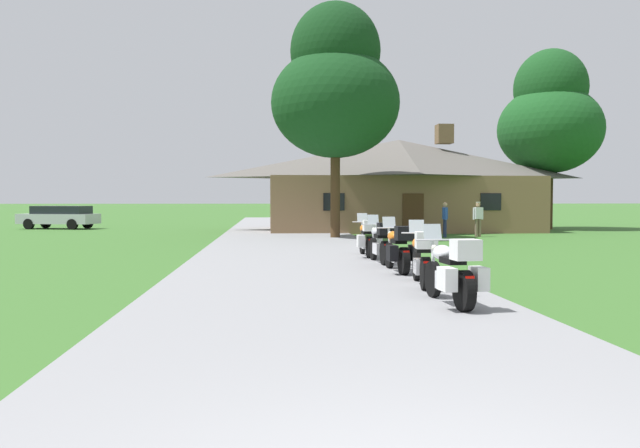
{
  "coord_description": "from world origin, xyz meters",
  "views": [
    {
      "loc": [
        -0.89,
        -3.22,
        1.79
      ],
      "look_at": [
        0.63,
        15.69,
        1.05
      ],
      "focal_mm": 35.45,
      "sensor_mm": 36.0,
      "label": 1
    }
  ],
  "objects_px": {
    "motorcycle_orange_third_in_row": "(399,249)",
    "bystander_blue_shirt_beside_signpost": "(445,218)",
    "bystander_white_shirt_near_lodge": "(478,217)",
    "tree_right_of_lodge": "(550,117)",
    "motorcycle_orange_second_in_row": "(422,258)",
    "motorcycle_silver_fourth_in_row": "(380,243)",
    "parked_silver_suv_far_left": "(60,216)",
    "motorcycle_orange_farthest_in_row": "(367,239)",
    "motorcycle_white_nearest_to_camera": "(453,272)",
    "tree_by_lodge_front": "(335,88)"
  },
  "relations": [
    {
      "from": "motorcycle_orange_farthest_in_row",
      "to": "tree_by_lodge_front",
      "type": "height_order",
      "value": "tree_by_lodge_front"
    },
    {
      "from": "tree_right_of_lodge",
      "to": "motorcycle_orange_farthest_in_row",
      "type": "bearing_deg",
      "value": -127.8
    },
    {
      "from": "motorcycle_orange_second_in_row",
      "to": "motorcycle_orange_third_in_row",
      "type": "height_order",
      "value": "same"
    },
    {
      "from": "motorcycle_orange_second_in_row",
      "to": "tree_right_of_lodge",
      "type": "height_order",
      "value": "tree_right_of_lodge"
    },
    {
      "from": "motorcycle_white_nearest_to_camera",
      "to": "motorcycle_orange_third_in_row",
      "type": "bearing_deg",
      "value": 84.47
    },
    {
      "from": "motorcycle_silver_fourth_in_row",
      "to": "bystander_white_shirt_near_lodge",
      "type": "relative_size",
      "value": 1.24
    },
    {
      "from": "motorcycle_silver_fourth_in_row",
      "to": "tree_right_of_lodge",
      "type": "height_order",
      "value": "tree_right_of_lodge"
    },
    {
      "from": "motorcycle_white_nearest_to_camera",
      "to": "parked_silver_suv_far_left",
      "type": "xyz_separation_m",
      "value": [
        -15.71,
        29.6,
        0.17
      ]
    },
    {
      "from": "bystander_white_shirt_near_lodge",
      "to": "tree_right_of_lodge",
      "type": "height_order",
      "value": "tree_right_of_lodge"
    },
    {
      "from": "bystander_white_shirt_near_lodge",
      "to": "parked_silver_suv_far_left",
      "type": "bearing_deg",
      "value": 144.88
    },
    {
      "from": "motorcycle_orange_farthest_in_row",
      "to": "parked_silver_suv_far_left",
      "type": "bearing_deg",
      "value": 127.01
    },
    {
      "from": "motorcycle_orange_third_in_row",
      "to": "tree_right_of_lodge",
      "type": "height_order",
      "value": "tree_right_of_lodge"
    },
    {
      "from": "tree_by_lodge_front",
      "to": "motorcycle_orange_second_in_row",
      "type": "bearing_deg",
      "value": -89.92
    },
    {
      "from": "motorcycle_orange_second_in_row",
      "to": "bystander_white_shirt_near_lodge",
      "type": "xyz_separation_m",
      "value": [
        6.96,
        17.2,
        0.33
      ]
    },
    {
      "from": "motorcycle_white_nearest_to_camera",
      "to": "motorcycle_orange_farthest_in_row",
      "type": "height_order",
      "value": "same"
    },
    {
      "from": "bystander_white_shirt_near_lodge",
      "to": "bystander_blue_shirt_beside_signpost",
      "type": "bearing_deg",
      "value": -179.94
    },
    {
      "from": "motorcycle_white_nearest_to_camera",
      "to": "bystander_white_shirt_near_lodge",
      "type": "xyz_separation_m",
      "value": [
        7.03,
        19.58,
        0.34
      ]
    },
    {
      "from": "motorcycle_orange_second_in_row",
      "to": "motorcycle_orange_third_in_row",
      "type": "bearing_deg",
      "value": 96.01
    },
    {
      "from": "motorcycle_orange_second_in_row",
      "to": "bystander_blue_shirt_beside_signpost",
      "type": "height_order",
      "value": "bystander_blue_shirt_beside_signpost"
    },
    {
      "from": "tree_right_of_lodge",
      "to": "parked_silver_suv_far_left",
      "type": "bearing_deg",
      "value": 174.59
    },
    {
      "from": "motorcycle_orange_third_in_row",
      "to": "parked_silver_suv_far_left",
      "type": "height_order",
      "value": "parked_silver_suv_far_left"
    },
    {
      "from": "motorcycle_orange_third_in_row",
      "to": "bystander_white_shirt_near_lodge",
      "type": "distance_m",
      "value": 16.39
    },
    {
      "from": "motorcycle_white_nearest_to_camera",
      "to": "bystander_blue_shirt_beside_signpost",
      "type": "height_order",
      "value": "bystander_blue_shirt_beside_signpost"
    },
    {
      "from": "motorcycle_silver_fourth_in_row",
      "to": "parked_silver_suv_far_left",
      "type": "distance_m",
      "value": 27.55
    },
    {
      "from": "bystander_white_shirt_near_lodge",
      "to": "motorcycle_white_nearest_to_camera",
      "type": "bearing_deg",
      "value": -121.1
    },
    {
      "from": "motorcycle_silver_fourth_in_row",
      "to": "bystander_blue_shirt_beside_signpost",
      "type": "xyz_separation_m",
      "value": [
        5.27,
        12.24,
        0.31
      ]
    },
    {
      "from": "motorcycle_silver_fourth_in_row",
      "to": "bystander_blue_shirt_beside_signpost",
      "type": "bearing_deg",
      "value": 63.91
    },
    {
      "from": "tree_by_lodge_front",
      "to": "bystander_blue_shirt_beside_signpost",
      "type": "bearing_deg",
      "value": 4.99
    },
    {
      "from": "motorcycle_orange_farthest_in_row",
      "to": "tree_right_of_lodge",
      "type": "bearing_deg",
      "value": 51.96
    },
    {
      "from": "motorcycle_white_nearest_to_camera",
      "to": "tree_right_of_lodge",
      "type": "height_order",
      "value": "tree_right_of_lodge"
    },
    {
      "from": "motorcycle_orange_third_in_row",
      "to": "bystander_blue_shirt_beside_signpost",
      "type": "relative_size",
      "value": 1.25
    },
    {
      "from": "motorcycle_orange_second_in_row",
      "to": "motorcycle_silver_fourth_in_row",
      "type": "relative_size",
      "value": 1.0
    },
    {
      "from": "motorcycle_orange_farthest_in_row",
      "to": "tree_right_of_lodge",
      "type": "relative_size",
      "value": 0.19
    },
    {
      "from": "motorcycle_orange_second_in_row",
      "to": "bystander_blue_shirt_beside_signpost",
      "type": "xyz_separation_m",
      "value": [
        5.24,
        16.85,
        0.31
      ]
    },
    {
      "from": "motorcycle_orange_second_in_row",
      "to": "bystander_white_shirt_near_lodge",
      "type": "relative_size",
      "value": 1.24
    },
    {
      "from": "tree_right_of_lodge",
      "to": "parked_silver_suv_far_left",
      "type": "xyz_separation_m",
      "value": [
        -29.55,
        2.8,
        -5.94
      ]
    },
    {
      "from": "motorcycle_orange_farthest_in_row",
      "to": "bystander_blue_shirt_beside_signpost",
      "type": "xyz_separation_m",
      "value": [
        5.32,
        10.29,
        0.32
      ]
    },
    {
      "from": "bystander_blue_shirt_beside_signpost",
      "to": "tree_by_lodge_front",
      "type": "distance_m",
      "value": 7.95
    },
    {
      "from": "motorcycle_white_nearest_to_camera",
      "to": "bystander_white_shirt_near_lodge",
      "type": "bearing_deg",
      "value": 65.84
    },
    {
      "from": "motorcycle_orange_third_in_row",
      "to": "bystander_white_shirt_near_lodge",
      "type": "relative_size",
      "value": 1.24
    },
    {
      "from": "motorcycle_orange_second_in_row",
      "to": "parked_silver_suv_far_left",
      "type": "distance_m",
      "value": 31.46
    },
    {
      "from": "bystander_white_shirt_near_lodge",
      "to": "tree_right_of_lodge",
      "type": "relative_size",
      "value": 0.16
    },
    {
      "from": "motorcycle_orange_second_in_row",
      "to": "parked_silver_suv_far_left",
      "type": "relative_size",
      "value": 0.42
    },
    {
      "from": "motorcycle_white_nearest_to_camera",
      "to": "motorcycle_orange_third_in_row",
      "type": "relative_size",
      "value": 1.0
    },
    {
      "from": "motorcycle_orange_third_in_row",
      "to": "parked_silver_suv_far_left",
      "type": "xyz_separation_m",
      "value": [
        -15.8,
        24.86,
        0.17
      ]
    },
    {
      "from": "tree_right_of_lodge",
      "to": "tree_by_lodge_front",
      "type": "bearing_deg",
      "value": -149.83
    },
    {
      "from": "motorcycle_orange_third_in_row",
      "to": "motorcycle_orange_farthest_in_row",
      "type": "relative_size",
      "value": 1.0
    },
    {
      "from": "bystander_white_shirt_near_lodge",
      "to": "motorcycle_orange_second_in_row",
      "type": "bearing_deg",
      "value": -123.38
    },
    {
      "from": "motorcycle_silver_fourth_in_row",
      "to": "tree_by_lodge_front",
      "type": "height_order",
      "value": "tree_by_lodge_front"
    },
    {
      "from": "bystander_white_shirt_near_lodge",
      "to": "motorcycle_orange_third_in_row",
      "type": "bearing_deg",
      "value": -126.41
    }
  ]
}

